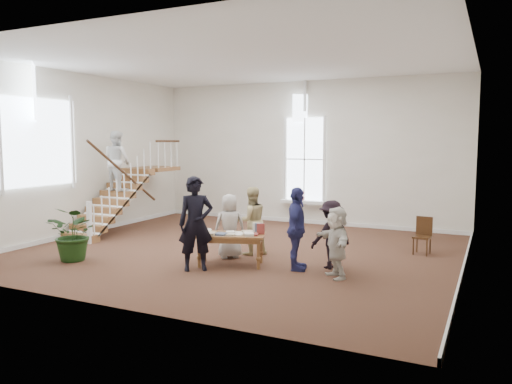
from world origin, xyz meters
The scene contains 12 objects.
ground centered at (0.00, 0.00, 0.00)m, with size 10.00×10.00×0.00m, color #49291C.
room_shell centered at (0.00, 4.39, 0.40)m, with size 10.49×10.00×10.00m.
staircase centered at (-4.34, 0.75, 1.62)m, with size 1.10×4.10×2.92m.
library_table centered at (0.49, -1.32, 0.61)m, with size 1.61×1.16×0.74m.
police_officer centered at (0.01, -1.98, 0.97)m, with size 0.70×0.46×1.93m, color black.
elderly_woman centered at (0.11, -0.73, 0.73)m, with size 0.71×0.46×1.46m, color #BBB5AD.
person_yellow centered at (0.41, -0.23, 0.79)m, with size 0.77×0.60×1.58m, color tan.
woman_cluster_a centered at (1.86, -1.08, 0.85)m, with size 1.00×0.42×1.71m, color navy.
woman_cluster_b centered at (2.46, -0.63, 0.71)m, with size 0.92×0.53×1.42m, color black.
woman_cluster_c centered at (2.76, -1.28, 0.69)m, with size 1.29×0.41×1.39m, color silver.
floor_plant centered at (-2.83, -2.46, 0.61)m, with size 1.09×0.95×1.21m, color black.
side_chair centered at (4.01, 1.58, 0.48)m, with size 0.42×0.42×0.87m.
Camera 1 is at (5.46, -10.48, 2.67)m, focal length 35.00 mm.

